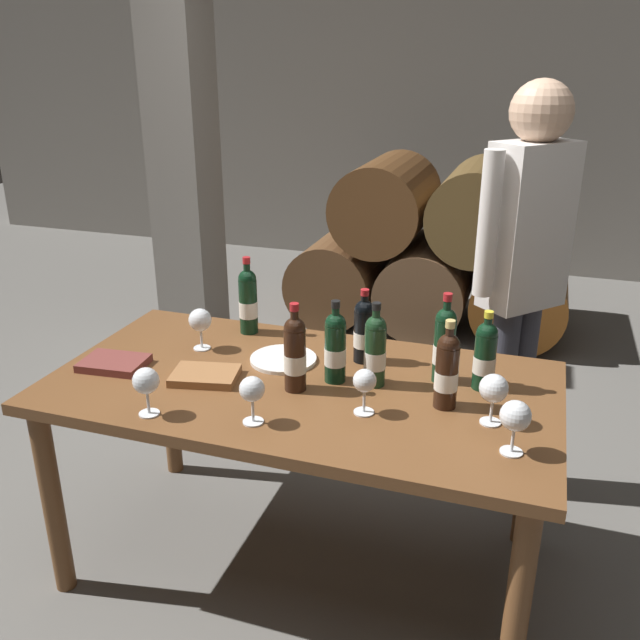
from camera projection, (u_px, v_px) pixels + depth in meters
name	position (u px, v px, depth m)	size (l,w,h in m)	color
ground_plane	(303.00, 561.00, 2.57)	(14.00, 14.00, 0.00)	#66635E
cellar_back_wall	(469.00, 104.00, 5.76)	(10.00, 0.24, 2.80)	gray
barrel_stack	(430.00, 252.00, 4.67)	(1.86, 0.90, 1.15)	brown
stone_pillar	(183.00, 146.00, 3.89)	(0.32, 0.32, 2.60)	gray
dining_table	(302.00, 406.00, 2.32)	(1.70, 0.90, 0.76)	brown
wine_bottle_0	(296.00, 353.00, 2.19)	(0.07, 0.07, 0.30)	black
wine_bottle_1	(364.00, 330.00, 2.40)	(0.07, 0.07, 0.27)	black
wine_bottle_2	(248.00, 301.00, 2.65)	(0.07, 0.07, 0.31)	black
wine_bottle_3	(375.00, 350.00, 2.22)	(0.07, 0.07, 0.29)	#19381E
wine_bottle_4	(335.00, 347.00, 2.25)	(0.07, 0.07, 0.29)	black
wine_bottle_5	(485.00, 355.00, 2.20)	(0.07, 0.07, 0.27)	black
wine_bottle_6	(444.00, 344.00, 2.25)	(0.07, 0.07, 0.31)	black
wine_bottle_7	(447.00, 370.00, 2.08)	(0.07, 0.07, 0.29)	black
wine_glass_0	(252.00, 391.00, 2.00)	(0.08, 0.08, 0.15)	white
wine_glass_1	(146.00, 382.00, 2.04)	(0.08, 0.08, 0.16)	white
wine_glass_2	(365.00, 383.00, 2.05)	(0.07, 0.07, 0.15)	white
wine_glass_3	(515.00, 417.00, 1.84)	(0.09, 0.09, 0.16)	white
wine_glass_4	(494.00, 389.00, 1.99)	(0.09, 0.09, 0.16)	white
wine_glass_5	(200.00, 321.00, 2.50)	(0.09, 0.09, 0.16)	white
tasting_notebook	(205.00, 376.00, 2.30)	(0.22, 0.16, 0.03)	#936038
leather_ledger	(114.00, 363.00, 2.39)	(0.22, 0.16, 0.03)	brown
serving_plate	(283.00, 359.00, 2.44)	(0.24, 0.24, 0.01)	white
sommelier_presenting	(524.00, 259.00, 2.65)	(0.35, 0.39, 1.72)	#383842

